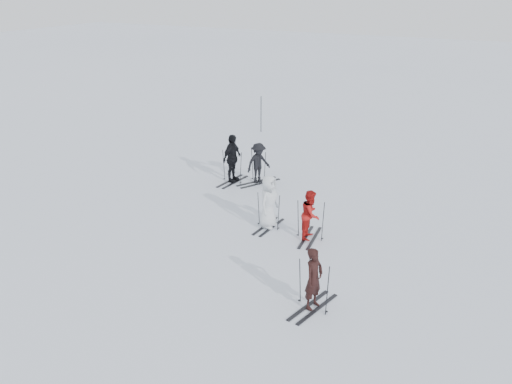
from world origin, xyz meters
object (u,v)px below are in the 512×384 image
skier_uphill_far (258,164)px  piste_marker (261,114)px  skier_near_dark (314,280)px  skier_red (311,215)px  skier_grey (269,202)px  skier_uphill_left (232,159)px

skier_uphill_far → piste_marker: (-3.33, 6.73, 0.13)m
skier_near_dark → skier_red: 3.85m
skier_red → skier_uphill_far: (-3.61, 3.61, 0.02)m
skier_grey → skier_uphill_left: 4.37m
skier_uphill_far → skier_grey: bearing=-120.4°
skier_grey → piste_marker: 11.57m
piste_marker → skier_uphill_left: bearing=-71.4°
skier_near_dark → skier_uphill_far: 8.80m
skier_red → skier_grey: skier_grey is taller
piste_marker → skier_near_dark: bearing=-58.6°
skier_red → skier_uphill_left: skier_uphill_left is taller
skier_uphill_left → skier_grey: bearing=-130.7°
skier_grey → piste_marker: size_ratio=0.93×
skier_uphill_left → piste_marker: size_ratio=1.02×
skier_grey → skier_uphill_left: skier_uphill_left is taller
skier_red → skier_uphill_far: 5.11m
skier_grey → skier_red: bearing=-92.8°
skier_near_dark → piste_marker: piste_marker is taller
skier_grey → piste_marker: piste_marker is taller
skier_uphill_far → skier_red: bearing=-107.1°
skier_near_dark → skier_red: skier_near_dark is taller
skier_uphill_left → skier_red: bearing=-121.0°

